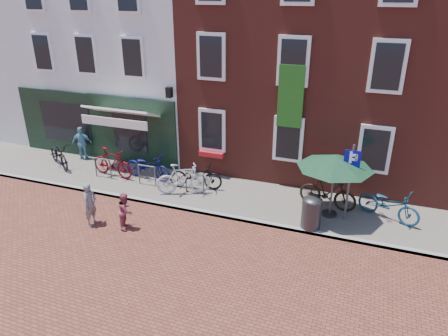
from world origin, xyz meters
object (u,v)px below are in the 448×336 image
(parasol, at_px, (336,159))
(bicycle_3, at_px, (183,179))
(litter_bin, at_px, (312,211))
(woman, at_px, (90,204))
(bicycle_2, at_px, (148,166))
(boy, at_px, (126,211))
(bicycle_6, at_px, (389,204))
(bicycle_0, at_px, (59,154))
(bicycle_5, at_px, (328,192))
(bicycle_4, at_px, (196,175))
(cafe_person, at_px, (82,143))
(parking_sign, at_px, (351,172))
(bicycle_1, at_px, (112,163))

(parasol, height_order, bicycle_3, parasol)
(litter_bin, xyz_separation_m, woman, (-6.71, -2.10, 0.04))
(litter_bin, height_order, bicycle_2, litter_bin)
(boy, xyz_separation_m, bicycle_6, (7.81, 3.30, 0.02))
(bicycle_0, xyz_separation_m, bicycle_5, (11.16, 0.24, 0.06))
(bicycle_2, relative_size, bicycle_4, 1.00)
(parasol, relative_size, bicycle_5, 1.24)
(bicycle_2, relative_size, bicycle_5, 1.03)
(bicycle_2, bearing_deg, bicycle_5, -85.14)
(bicycle_5, bearing_deg, cafe_person, 93.78)
(woman, distance_m, bicycle_4, 4.03)
(bicycle_2, relative_size, bicycle_6, 1.00)
(parking_sign, distance_m, cafe_person, 11.54)
(bicycle_6, bearing_deg, bicycle_0, 112.45)
(bicycle_3, relative_size, bicycle_4, 0.97)
(cafe_person, bearing_deg, bicycle_2, 146.20)
(bicycle_0, relative_size, bicycle_4, 1.00)
(litter_bin, relative_size, bicycle_3, 0.58)
(bicycle_1, height_order, bicycle_5, same)
(bicycle_3, bearing_deg, bicycle_5, -105.77)
(bicycle_1, height_order, bicycle_6, bicycle_1)
(litter_bin, xyz_separation_m, bicycle_3, (-4.78, 0.73, -0.00))
(parasol, xyz_separation_m, bicycle_4, (-5.01, 0.30, -1.49))
(woman, xyz_separation_m, boy, (1.17, 0.21, -0.12))
(parasol, bearing_deg, bicycle_6, 12.66)
(bicycle_1, bearing_deg, litter_bin, -90.16)
(bicycle_6, bearing_deg, bicycle_4, 112.70)
(cafe_person, bearing_deg, parasol, 152.53)
(parking_sign, bearing_deg, cafe_person, 172.87)
(bicycle_3, distance_m, bicycle_6, 7.08)
(bicycle_6, bearing_deg, parking_sign, 134.14)
(parking_sign, bearing_deg, bicycle_0, 178.12)
(boy, relative_size, bicycle_2, 0.60)
(woman, distance_m, cafe_person, 5.77)
(bicycle_0, distance_m, bicycle_1, 2.75)
(bicycle_2, bearing_deg, bicycle_1, 105.08)
(cafe_person, bearing_deg, bicycle_1, 132.88)
(bicycle_3, bearing_deg, parking_sign, -112.93)
(bicycle_2, bearing_deg, parking_sign, -89.87)
(woman, distance_m, bicycle_2, 3.52)
(bicycle_1, relative_size, bicycle_5, 1.00)
(bicycle_4, bearing_deg, cafe_person, 70.11)
(bicycle_1, xyz_separation_m, bicycle_2, (1.45, 0.28, -0.06))
(bicycle_2, distance_m, bicycle_3, 2.00)
(bicycle_5, relative_size, bicycle_6, 0.97)
(bicycle_1, xyz_separation_m, bicycle_3, (3.33, -0.42, 0.00))
(woman, height_order, bicycle_5, woman)
(litter_bin, xyz_separation_m, bicycle_6, (2.27, 1.40, -0.06))
(parking_sign, bearing_deg, woman, -158.84)
(bicycle_2, height_order, bicycle_6, same)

